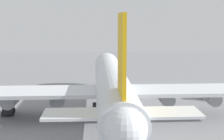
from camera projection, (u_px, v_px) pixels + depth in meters
The scene contains 5 objects.
ground_plane at pixel (112, 113), 67.46m from camera, with size 247.55×247.55×0.00m, color gray.
cargo_airplane at pixel (112, 84), 66.36m from camera, with size 61.89×54.76×20.31m.
baggage_tug at pixel (209, 95), 78.77m from camera, with size 3.62×4.09×2.40m.
fuel_truck at pixel (8, 109), 66.83m from camera, with size 4.45×2.90×2.31m.
safety_cone_nose at pixel (96, 85), 94.70m from camera, with size 0.42×0.42×0.61m, color orange.
Camera 1 is at (-65.08, 3.54, 19.61)m, focal length 51.85 mm.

